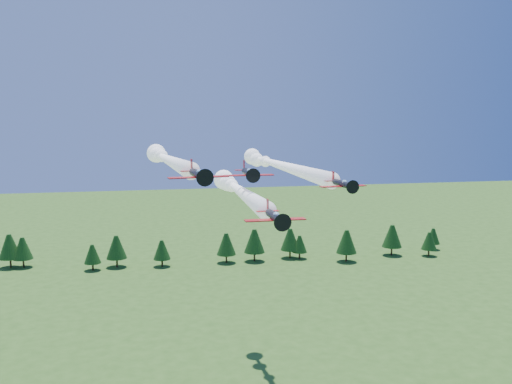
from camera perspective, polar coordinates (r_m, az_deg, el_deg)
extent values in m
cylinder|color=black|center=(70.58, 1.85, -2.46)|extent=(1.13, 5.57, 1.03)
cone|color=black|center=(67.49, 2.52, -2.95)|extent=(1.05, 0.94, 1.03)
cone|color=black|center=(66.91, 2.65, -3.05)|extent=(0.46, 0.47, 0.45)
cylinder|color=black|center=(66.74, 2.69, -3.08)|extent=(2.16, 0.08, 2.16)
cube|color=red|center=(70.25, 1.93, -2.79)|extent=(7.63, 1.53, 0.12)
cube|color=red|center=(74.06, 1.17, -1.92)|extent=(3.00, 0.93, 0.07)
cube|color=red|center=(74.02, 1.16, -1.28)|extent=(0.11, 0.98, 1.49)
ellipsoid|color=#8BB5D8|center=(69.62, 2.04, -2.27)|extent=(0.76, 1.25, 0.64)
sphere|color=white|center=(100.34, -2.38, 0.69)|extent=(2.30, 2.30, 2.30)
sphere|color=white|center=(104.03, -2.73, 0.96)|extent=(3.00, 3.00, 3.00)
sphere|color=white|center=(107.73, -3.06, 1.20)|extent=(3.70, 3.70, 3.70)
cylinder|color=black|center=(77.33, -5.85, 1.79)|extent=(1.85, 6.06, 1.11)
cone|color=black|center=(73.95, -5.27, 1.51)|extent=(1.22, 1.13, 1.11)
cone|color=black|center=(73.31, -5.15, 1.45)|extent=(0.55, 0.55, 0.49)
cylinder|color=black|center=(73.13, -5.12, 1.43)|extent=(2.31, 0.34, 2.32)
cube|color=red|center=(76.94, -5.78, 1.49)|extent=(8.31, 2.51, 0.13)
cube|color=red|center=(81.14, -6.45, 2.11)|extent=(3.30, 1.34, 0.08)
cube|color=red|center=(81.16, -6.47, 2.74)|extent=(0.23, 1.05, 1.60)
ellipsoid|color=#8BB5D8|center=(76.31, -5.69, 2.04)|extent=(0.96, 1.42, 0.69)
sphere|color=white|center=(108.60, -9.48, 3.53)|extent=(2.30, 2.30, 2.30)
sphere|color=white|center=(112.44, -9.79, 3.68)|extent=(3.00, 3.00, 3.00)
sphere|color=white|center=(116.28, -10.07, 3.82)|extent=(3.70, 3.70, 3.70)
cylinder|color=black|center=(82.92, 8.60, 0.82)|extent=(1.29, 5.05, 0.93)
cone|color=black|center=(80.28, 9.44, 0.56)|extent=(0.98, 0.90, 0.93)
cone|color=black|center=(79.78, 9.60, 0.51)|extent=(0.44, 0.45, 0.41)
cylinder|color=black|center=(79.64, 9.65, 0.50)|extent=(1.94, 0.18, 1.94)
cube|color=red|center=(82.62, 8.70, 0.58)|extent=(6.92, 1.75, 0.11)
cube|color=red|center=(85.90, 7.72, 1.12)|extent=(2.73, 0.98, 0.06)
cube|color=red|center=(85.90, 7.71, 1.62)|extent=(0.15, 0.88, 1.34)
ellipsoid|color=#8BB5D8|center=(82.12, 8.84, 1.00)|extent=(0.75, 1.16, 0.58)
sphere|color=white|center=(120.48, 0.90, 3.16)|extent=(2.30, 2.30, 2.30)
sphere|color=white|center=(125.41, 0.24, 3.36)|extent=(3.00, 3.00, 3.00)
sphere|color=white|center=(130.36, -0.36, 3.54)|extent=(3.70, 3.70, 3.70)
cylinder|color=black|center=(87.90, -0.79, 1.94)|extent=(1.05, 5.67, 1.05)
cone|color=black|center=(84.67, -0.39, 1.70)|extent=(1.05, 0.94, 1.05)
cone|color=black|center=(84.06, -0.31, 1.66)|extent=(0.46, 0.47, 0.46)
cylinder|color=black|center=(83.88, -0.29, 1.64)|extent=(2.20, 0.04, 2.20)
cube|color=red|center=(87.53, -0.74, 1.69)|extent=(7.77, 1.42, 0.13)
cube|color=red|center=(91.55, -1.20, 2.22)|extent=(3.04, 0.89, 0.07)
cube|color=red|center=(91.57, -1.22, 2.75)|extent=(0.09, 1.00, 1.52)
ellipsoid|color=#8BB5D8|center=(86.93, -0.68, 2.15)|extent=(0.76, 1.26, 0.65)
cylinder|color=#382314|center=(202.80, 4.37, -6.33)|extent=(0.60, 0.60, 2.30)
cone|color=#103610|center=(201.82, 4.38, -5.20)|extent=(5.25, 5.25, 5.91)
cylinder|color=#382314|center=(194.84, -9.37, -6.99)|extent=(0.60, 0.60, 2.50)
cone|color=#103610|center=(193.73, -9.40, -5.71)|extent=(5.72, 5.72, 6.44)
cylinder|color=#382314|center=(207.73, -23.34, -6.52)|extent=(0.60, 0.60, 3.14)
cone|color=#103610|center=(206.45, -23.42, -5.01)|extent=(7.18, 7.18, 8.08)
cylinder|color=#382314|center=(212.49, 13.41, -5.75)|extent=(0.60, 0.60, 3.10)
cone|color=#103610|center=(211.25, 13.46, -4.29)|extent=(7.08, 7.08, 7.96)
cylinder|color=#382314|center=(198.78, -0.16, -6.48)|extent=(0.60, 0.60, 3.14)
cone|color=#103610|center=(197.45, -0.16, -4.90)|extent=(7.18, 7.18, 8.08)
cylinder|color=#382314|center=(225.21, 17.25, -5.22)|extent=(0.60, 0.60, 2.26)
cone|color=#103610|center=(224.34, 17.29, -4.22)|extent=(5.16, 5.16, 5.81)
cylinder|color=#382314|center=(195.29, -16.00, -7.18)|extent=(0.60, 0.60, 2.38)
cone|color=#103610|center=(194.23, -16.05, -5.97)|extent=(5.45, 5.45, 6.13)
cylinder|color=#382314|center=(197.21, -13.73, -6.86)|extent=(0.60, 0.60, 2.97)
cone|color=#103610|center=(195.93, -13.78, -5.36)|extent=(6.79, 6.79, 7.64)
cylinder|color=#382314|center=(197.09, -2.98, -6.66)|extent=(0.60, 0.60, 2.87)
cone|color=#103610|center=(195.84, -2.99, -5.21)|extent=(6.56, 6.56, 7.39)
cylinder|color=#382314|center=(200.74, 9.01, -6.44)|extent=(0.60, 0.60, 3.09)
cone|color=#103610|center=(199.43, 9.04, -4.91)|extent=(7.06, 7.06, 7.95)
cylinder|color=#382314|center=(206.39, -22.23, -6.59)|extent=(0.60, 0.60, 2.82)
cone|color=#103610|center=(205.22, -22.30, -5.23)|extent=(6.45, 6.45, 7.26)
cylinder|color=#382314|center=(203.30, 3.42, -6.19)|extent=(0.60, 0.60, 2.95)
cone|color=#103610|center=(202.07, 3.43, -4.74)|extent=(6.74, 6.74, 7.58)
cylinder|color=#382314|center=(214.95, 16.88, -5.82)|extent=(0.60, 0.60, 2.41)
cone|color=#103610|center=(213.98, 16.93, -4.70)|extent=(5.52, 5.52, 6.21)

